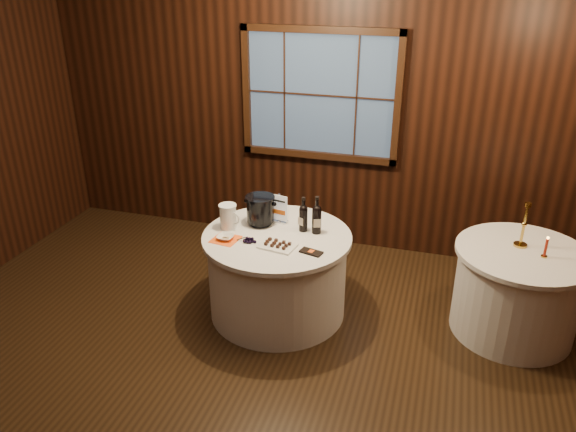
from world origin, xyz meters
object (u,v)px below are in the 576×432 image
(cracker_bowl, at_px, (225,237))
(port_bottle_right, at_px, (317,217))
(port_bottle_left, at_px, (303,216))
(grape_bunch, at_px, (249,240))
(sign_stand, at_px, (279,213))
(main_table, at_px, (277,274))
(brass_candlestick, at_px, (523,231))
(chocolate_plate, at_px, (277,245))
(side_table, at_px, (516,291))
(ice_bucket, at_px, (260,210))
(glass_pitcher, at_px, (228,216))
(chocolate_box, at_px, (311,252))
(red_candle, at_px, (546,249))

(cracker_bowl, bearing_deg, port_bottle_right, 26.07)
(cracker_bowl, bearing_deg, port_bottle_left, 31.15)
(port_bottle_left, distance_m, grape_bunch, 0.52)
(sign_stand, distance_m, grape_bunch, 0.46)
(cracker_bowl, bearing_deg, main_table, 27.32)
(port_bottle_right, xyz_separation_m, brass_candlestick, (1.66, 0.25, -0.01))
(port_bottle_left, bearing_deg, chocolate_plate, -85.02)
(port_bottle_right, bearing_deg, main_table, -175.75)
(side_table, distance_m, grape_bunch, 2.27)
(sign_stand, xyz_separation_m, port_bottle_right, (0.37, -0.11, 0.05))
(side_table, height_order, ice_bucket, ice_bucket)
(port_bottle_left, relative_size, glass_pitcher, 1.41)
(port_bottle_right, relative_size, grape_bunch, 1.88)
(main_table, relative_size, chocolate_box, 7.09)
(main_table, distance_m, ice_bucket, 0.58)
(sign_stand, relative_size, chocolate_box, 1.51)
(port_bottle_left, relative_size, chocolate_box, 1.72)
(grape_bunch, relative_size, brass_candlestick, 0.46)
(grape_bunch, bearing_deg, side_table, 12.74)
(glass_pitcher, bearing_deg, cracker_bowl, -56.54)
(chocolate_plate, relative_size, grape_bunch, 1.78)
(main_table, height_order, ice_bucket, ice_bucket)
(chocolate_plate, bearing_deg, main_table, 108.34)
(port_bottle_left, distance_m, ice_bucket, 0.40)
(sign_stand, distance_m, red_candle, 2.20)
(main_table, relative_size, side_table, 1.19)
(ice_bucket, xyz_separation_m, grape_bunch, (0.03, -0.36, -0.12))
(main_table, distance_m, sign_stand, 0.54)
(sign_stand, bearing_deg, brass_candlestick, 15.19)
(cracker_bowl, bearing_deg, grape_bunch, 2.33)
(side_table, xyz_separation_m, chocolate_plate, (-1.93, -0.50, 0.40))
(main_table, xyz_separation_m, glass_pitcher, (-0.45, 0.01, 0.49))
(ice_bucket, distance_m, chocolate_box, 0.69)
(port_bottle_left, distance_m, chocolate_box, 0.43)
(sign_stand, height_order, port_bottle_left, port_bottle_left)
(grape_bunch, height_order, glass_pitcher, glass_pitcher)
(side_table, distance_m, port_bottle_right, 1.78)
(port_bottle_right, height_order, ice_bucket, port_bottle_right)
(main_table, height_order, brass_candlestick, brass_candlestick)
(ice_bucket, bearing_deg, chocolate_plate, -53.57)
(port_bottle_right, height_order, grape_bunch, port_bottle_right)
(brass_candlestick, bearing_deg, chocolate_box, -159.38)
(glass_pitcher, bearing_deg, brass_candlestick, 27.34)
(port_bottle_right, distance_m, chocolate_plate, 0.44)
(brass_candlestick, bearing_deg, port_bottle_right, -171.61)
(side_table, bearing_deg, port_bottle_left, -175.24)
(main_table, bearing_deg, side_table, 8.53)
(ice_bucket, relative_size, glass_pitcher, 1.20)
(cracker_bowl, bearing_deg, chocolate_box, -1.53)
(main_table, xyz_separation_m, cracker_bowl, (-0.39, -0.20, 0.40))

